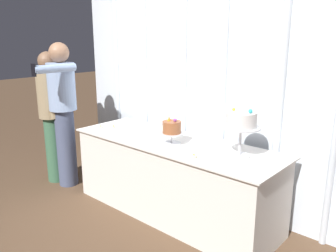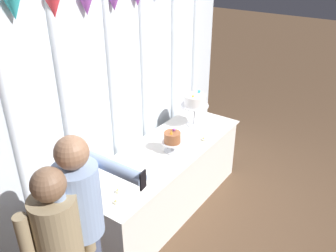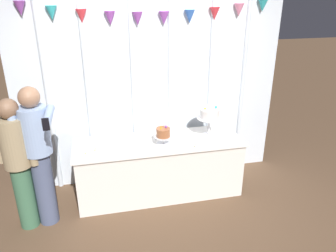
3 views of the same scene
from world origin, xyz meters
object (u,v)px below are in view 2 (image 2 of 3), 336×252
cake_table (164,180)px  guest_girl_blue_dress (83,228)px  tealight_near_right (204,139)px  tealight_far_left (116,202)px  cake_display_nearleft (172,139)px  cake_display_nearright (195,102)px  tealight_near_left (118,191)px

cake_table → guest_girl_blue_dress: (-1.38, -0.30, 0.55)m
tealight_near_right → tealight_far_left: bearing=176.5°
cake_table → tealight_far_left: bearing=-170.5°
cake_display_nearleft → cake_display_nearright: bearing=10.7°
cake_display_nearleft → tealight_far_left: bearing=-175.3°
cake_display_nearright → tealight_near_left: cake_display_nearright is taller
cake_display_nearright → tealight_near_right: 0.47m
cake_display_nearleft → guest_girl_blue_dress: size_ratio=0.16×
cake_display_nearright → tealight_near_right: size_ratio=7.94×
cake_display_nearright → guest_girl_blue_dress: 2.08m
cake_display_nearright → tealight_near_left: size_ratio=10.94×
cake_table → cake_display_nearleft: size_ratio=8.13×
tealight_near_right → cake_table: bearing=151.0°
cake_display_nearleft → tealight_near_left: (-0.83, 0.00, -0.13)m
cake_display_nearright → tealight_far_left: size_ratio=9.24×
cake_display_nearleft → cake_display_nearright: size_ratio=0.64×
cake_display_nearright → tealight_near_left: bearing=-175.4°
cake_table → tealight_near_right: (0.42, -0.23, 0.38)m
tealight_near_left → tealight_near_right: bearing=-7.6°
cake_display_nearright → guest_girl_blue_dress: guest_girl_blue_dress is taller
tealight_near_left → cake_table: bearing=5.1°
cake_display_nearright → guest_girl_blue_dress: bearing=-170.3°
cake_display_nearright → tealight_near_left: (-1.46, -0.12, -0.28)m
tealight_near_left → tealight_far_left: bearing=-144.6°
tealight_far_left → tealight_near_right: tealight_near_right is taller
tealight_far_left → tealight_near_right: (1.31, -0.08, 0.00)m
cake_table → tealight_near_right: tealight_near_right is taller
tealight_near_left → cake_display_nearright: bearing=4.6°
cake_table → tealight_far_left: tealight_far_left is taller
guest_girl_blue_dress → cake_display_nearright: bearing=9.7°
guest_girl_blue_dress → tealight_near_left: bearing=21.5°
cake_table → tealight_near_left: 0.88m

